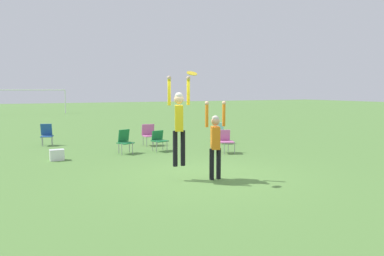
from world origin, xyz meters
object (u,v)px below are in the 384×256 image
person_defending (215,138)px  person_jumping (179,118)px  camping_chair_0 (149,133)px  camping_chair_1 (159,139)px  camping_chair_3 (220,131)px  camping_chair_4 (47,133)px  frisbee (192,73)px  cooler_box (57,155)px  camping_chair_2 (125,140)px  camping_chair_5 (225,139)px

person_defending → person_jumping: bearing=-90.0°
camping_chair_0 → camping_chair_1: 1.53m
camping_chair_3 → camping_chair_4: size_ratio=1.01×
person_defending → camping_chair_4: 8.89m
camping_chair_0 → camping_chair_3: 3.02m
frisbee → cooler_box: (-2.70, 4.48, -2.51)m
person_defending → camping_chair_4: bearing=-135.4°
camping_chair_2 → camping_chair_4: 4.10m
camping_chair_0 → cooler_box: bearing=27.8°
person_jumping → camping_chair_3: 6.84m
camping_chair_2 → cooler_box: (-2.37, -0.33, -0.32)m
camping_chair_1 → cooler_box: bearing=-10.0°
camping_chair_5 → camping_chair_4: bearing=-15.5°
camping_chair_0 → camping_chair_4: (-3.80, 1.88, -0.00)m
person_defending → camping_chair_3: size_ratio=2.24×
person_defending → camping_chair_1: bearing=-161.2°
camping_chair_4 → frisbee: bearing=125.4°
camping_chair_1 → camping_chair_3: (3.09, 0.76, 0.06)m
camping_chair_2 → camping_chair_3: bearing=166.5°
person_jumping → camping_chair_5: person_jumping is taller
cooler_box → camping_chair_1: bearing=4.6°
person_defending → camping_chair_5: size_ratio=2.41×
camping_chair_4 → cooler_box: (-0.03, -3.70, -0.32)m
frisbee → camping_chair_3: size_ratio=0.29×
camping_chair_2 → person_defending: bearing=78.4°
frisbee → camping_chair_5: bearing=48.2°
camping_chair_0 → frisbee: bearing=82.3°
person_jumping → camping_chair_2: (-0.12, 4.51, -1.09)m
camping_chair_0 → camping_chair_2: size_ratio=1.01×
frisbee → camping_chair_3: (4.05, 5.54, -2.18)m
frisbee → camping_chair_2: (-0.33, 4.81, -2.20)m
camping_chair_1 → camping_chair_3: camping_chair_3 is taller
camping_chair_1 → camping_chair_5: (2.02, -1.44, 0.04)m
person_jumping → camping_chair_1: 4.76m
camping_chair_0 → camping_chair_2: (-1.46, -1.49, -0.01)m
frisbee → person_jumping: bearing=125.4°
frisbee → camping_chair_3: bearing=53.8°
camping_chair_4 → cooler_box: bearing=106.8°
person_jumping → camping_chair_4: (-2.46, 7.87, -1.08)m
camping_chair_2 → person_jumping: bearing=68.6°
cooler_box → camping_chair_5: bearing=-11.3°
person_jumping → frisbee: frisbee is taller
person_defending → camping_chair_4: person_defending is taller
person_defending → camping_chair_0: 6.39m
person_jumping → camping_chair_0: size_ratio=2.61×
person_jumping → camping_chair_2: person_jumping is taller
camping_chair_4 → camping_chair_5: camping_chair_4 is taller
person_defending → camping_chair_1: size_ratio=2.64×
camping_chair_2 → cooler_box: size_ratio=1.92×
camping_chair_3 → cooler_box: 6.85m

